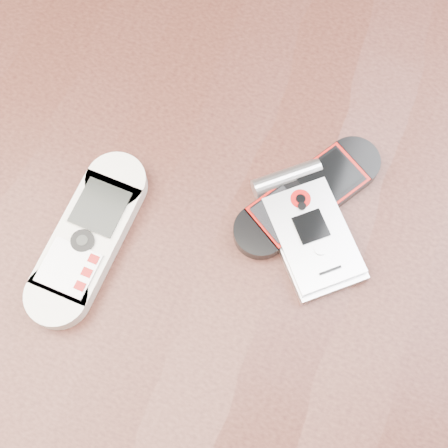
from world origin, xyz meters
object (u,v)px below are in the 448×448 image
table (219,263)px  motorola_razr (311,233)px  nokia_white (88,238)px  nokia_black_red (308,196)px

table → motorola_razr: size_ratio=11.20×
nokia_white → nokia_black_red: 0.17m
nokia_black_red → motorola_razr: bearing=-35.6°
table → nokia_black_red: nokia_black_red is taller
table → nokia_white: size_ratio=8.21×
nokia_white → motorola_razr: same height
nokia_white → nokia_black_red: nokia_white is taller
nokia_black_red → table: bearing=-110.0°
nokia_white → motorola_razr: 0.17m
table → nokia_black_red: size_ratio=8.77×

